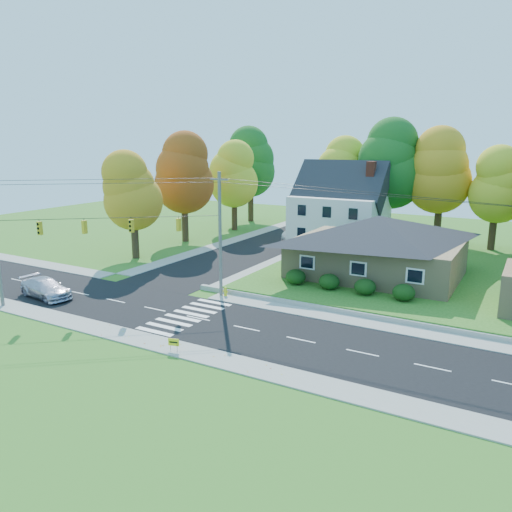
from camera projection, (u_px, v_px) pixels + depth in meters
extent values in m
plane|color=#3D7923|center=(198.00, 318.00, 35.37)|extent=(120.00, 120.00, 0.00)
cube|color=black|center=(198.00, 318.00, 35.37)|extent=(90.00, 8.00, 0.02)
cube|color=black|center=(271.00, 243.00, 61.24)|extent=(8.00, 44.00, 0.02)
cube|color=#9C9A90|center=(235.00, 299.00, 39.59)|extent=(90.00, 2.00, 0.08)
cube|color=#9C9A90|center=(151.00, 342.00, 31.13)|extent=(90.00, 2.00, 0.08)
cube|color=#3D7923|center=(443.00, 272.00, 46.82)|extent=(30.00, 30.00, 0.50)
cube|color=tan|center=(376.00, 258.00, 44.58)|extent=(14.00, 10.00, 3.20)
pyramid|color=#26262B|center=(378.00, 228.00, 43.98)|extent=(14.60, 10.60, 2.20)
cube|color=silver|center=(339.00, 220.00, 58.33)|extent=(10.00, 8.00, 5.60)
pyramid|color=#26262B|center=(341.00, 185.00, 57.43)|extent=(10.40, 8.40, 2.40)
cube|color=brown|center=(369.00, 205.00, 56.20)|extent=(0.90, 0.90, 9.60)
ellipsoid|color=#163A10|center=(296.00, 277.00, 41.96)|extent=(1.70, 1.70, 1.27)
ellipsoid|color=#163A10|center=(329.00, 282.00, 40.52)|extent=(1.70, 1.70, 1.27)
ellipsoid|color=#163A10|center=(365.00, 287.00, 39.07)|extent=(1.70, 1.70, 1.27)
ellipsoid|color=#163A10|center=(404.00, 292.00, 37.62)|extent=(1.70, 1.70, 1.27)
cylinder|color=#666059|center=(220.00, 236.00, 39.37)|extent=(0.26, 0.26, 10.00)
cube|color=#666059|center=(219.00, 179.00, 38.38)|extent=(1.60, 0.12, 0.12)
cube|color=gold|center=(40.00, 228.00, 37.11)|extent=(0.34, 0.26, 1.00)
cube|color=gold|center=(84.00, 227.00, 37.60)|extent=(0.26, 0.34, 1.00)
cube|color=gold|center=(131.00, 226.00, 38.12)|extent=(0.34, 0.26, 1.00)
cube|color=gold|center=(179.00, 225.00, 38.67)|extent=(0.26, 0.34, 1.00)
cylinder|color=black|center=(110.00, 218.00, 37.74)|extent=(13.02, 10.43, 0.04)
cylinder|color=#3F2A19|center=(341.00, 213.00, 64.40)|extent=(0.80, 0.80, 5.40)
sphere|color=gold|center=(342.00, 183.00, 63.52)|extent=(6.72, 6.72, 6.72)
sphere|color=gold|center=(343.00, 169.00, 63.15)|extent=(5.91, 5.91, 5.91)
sphere|color=gold|center=(343.00, 156.00, 62.77)|extent=(5.11, 5.11, 5.11)
cylinder|color=#3F2A19|center=(385.00, 214.00, 60.56)|extent=(0.86, 0.86, 6.30)
sphere|color=#1D5F1D|center=(387.00, 176.00, 59.54)|extent=(7.84, 7.84, 7.84)
sphere|color=#1D5F1D|center=(388.00, 159.00, 59.10)|extent=(6.90, 6.90, 6.90)
sphere|color=#1D5F1D|center=(389.00, 143.00, 58.65)|extent=(5.96, 5.96, 5.96)
cylinder|color=#3F2A19|center=(438.00, 218.00, 58.56)|extent=(0.83, 0.83, 5.85)
sphere|color=orange|center=(441.00, 182.00, 57.61)|extent=(7.28, 7.28, 7.28)
sphere|color=orange|center=(442.00, 166.00, 57.20)|extent=(6.41, 6.41, 6.41)
sphere|color=orange|center=(444.00, 150.00, 56.79)|extent=(5.53, 5.53, 5.53)
cylinder|color=#3F2A19|center=(493.00, 228.00, 54.92)|extent=(0.77, 0.77, 4.95)
sphere|color=gold|center=(496.00, 195.00, 54.12)|extent=(6.16, 6.16, 6.16)
sphere|color=gold|center=(498.00, 181.00, 53.77)|extent=(5.42, 5.42, 5.42)
sphere|color=gold|center=(499.00, 166.00, 53.43)|extent=(4.68, 4.68, 4.68)
cylinder|color=#3F2A19|center=(135.00, 235.00, 53.17)|extent=(0.77, 0.77, 4.95)
sphere|color=orange|center=(133.00, 202.00, 52.37)|extent=(6.16, 6.16, 6.16)
sphere|color=orange|center=(132.00, 187.00, 52.02)|extent=(5.42, 5.42, 5.42)
sphere|color=orange|center=(131.00, 172.00, 51.68)|extent=(4.68, 4.68, 4.68)
cylinder|color=#3F2A19|center=(185.00, 218.00, 62.02)|extent=(0.83, 0.83, 5.85)
sphere|color=#A54814|center=(184.00, 184.00, 61.07)|extent=(7.28, 7.28, 7.28)
sphere|color=#A54814|center=(183.00, 169.00, 60.66)|extent=(6.41, 6.41, 6.41)
sphere|color=#A54814|center=(183.00, 154.00, 60.25)|extent=(5.53, 5.53, 5.53)
cylinder|color=#3F2A19|center=(234.00, 211.00, 70.05)|extent=(0.80, 0.80, 5.40)
sphere|color=gold|center=(234.00, 183.00, 69.18)|extent=(6.72, 6.72, 6.72)
sphere|color=gold|center=(234.00, 171.00, 68.80)|extent=(5.91, 5.91, 5.91)
sphere|color=gold|center=(234.00, 158.00, 68.42)|extent=(5.11, 5.11, 5.11)
cylinder|color=#3F2A19|center=(251.00, 201.00, 77.69)|extent=(0.86, 0.86, 6.30)
sphere|color=#1D5F1D|center=(251.00, 172.00, 76.67)|extent=(7.84, 7.84, 7.84)
sphere|color=#1D5F1D|center=(251.00, 159.00, 76.23)|extent=(6.90, 6.90, 6.90)
sphere|color=#1D5F1D|center=(251.00, 146.00, 75.79)|extent=(5.96, 5.96, 5.96)
imported|color=silver|center=(46.00, 288.00, 39.96)|extent=(5.49, 2.89, 1.52)
imported|color=#BDBDBD|center=(294.00, 232.00, 64.01)|extent=(2.35, 5.15, 1.64)
cylinder|color=yellow|center=(226.00, 296.00, 40.35)|extent=(0.35, 0.35, 0.10)
cylinder|color=yellow|center=(225.00, 293.00, 40.28)|extent=(0.23, 0.23, 0.53)
sphere|color=yellow|center=(225.00, 289.00, 40.21)|extent=(0.25, 0.25, 0.25)
cylinder|color=yellow|center=(225.00, 291.00, 40.26)|extent=(0.45, 0.17, 0.12)
cylinder|color=black|center=(170.00, 347.00, 29.78)|extent=(0.02, 0.02, 0.57)
cylinder|color=black|center=(177.00, 348.00, 29.54)|extent=(0.02, 0.02, 0.57)
cube|color=yellow|center=(174.00, 342.00, 29.58)|extent=(0.67, 0.21, 0.46)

